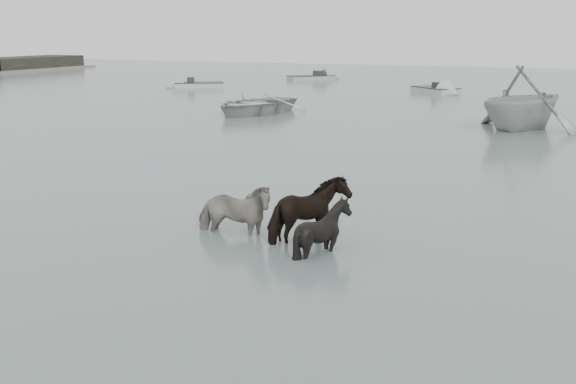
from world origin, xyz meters
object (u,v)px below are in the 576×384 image
(pony_dark, at_px, (311,204))
(pony_pinto, at_px, (234,200))
(pony_black, at_px, (323,217))
(rowboat_lead, at_px, (254,102))

(pony_dark, bearing_deg, pony_pinto, 102.55)
(pony_dark, bearing_deg, pony_black, -137.40)
(rowboat_lead, bearing_deg, pony_dark, -51.22)
(pony_pinto, bearing_deg, pony_dark, -88.32)
(pony_pinto, distance_m, rowboat_lead, 21.60)
(pony_pinto, distance_m, pony_black, 2.11)
(pony_pinto, height_order, rowboat_lead, pony_pinto)
(pony_dark, relative_size, pony_black, 1.09)
(pony_pinto, xyz_separation_m, rowboat_lead, (-9.13, 19.57, -0.15))
(pony_black, bearing_deg, pony_pinto, 53.88)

